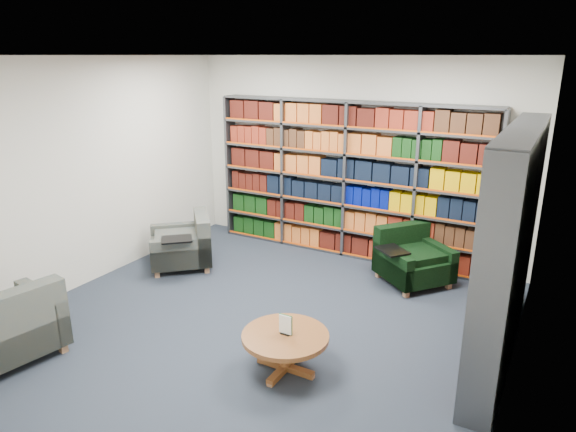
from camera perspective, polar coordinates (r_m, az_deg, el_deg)
The scene contains 7 objects.
room_shell at distance 5.24m, azimuth -3.18°, elevation 1.93°, with size 5.02×5.02×2.82m.
bookshelf_back at distance 7.34m, azimuth 6.62°, elevation 3.93°, with size 4.00×0.28×2.20m.
bookshelf_right at distance 5.17m, azimuth 23.36°, elevation -3.27°, with size 0.28×2.50×2.20m.
chair_teal_left at distance 7.22m, azimuth -11.25°, elevation -3.24°, with size 1.12×1.12×0.72m.
chair_green_right at distance 6.80m, azimuth 13.43°, elevation -4.78°, with size 1.08×1.09×0.70m.
chair_teal_front at distance 5.65m, azimuth -28.56°, elevation -10.94°, with size 1.00×1.09×0.78m.
coffee_table at distance 4.82m, azimuth -0.30°, elevation -13.78°, with size 0.80×0.80×0.56m.
Camera 1 is at (2.70, -4.27, 2.80)m, focal length 32.00 mm.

